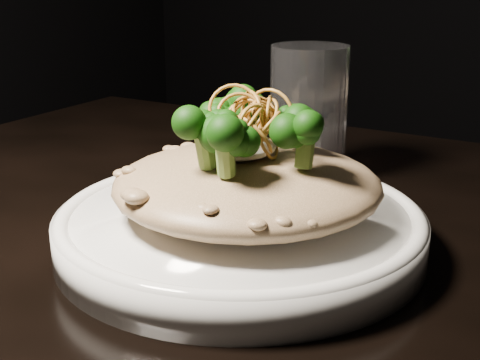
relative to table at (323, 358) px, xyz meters
The scene contains 7 objects.
table is the anchor object (origin of this frame).
plate 0.12m from the table, 169.65° to the right, with size 0.28×0.28×0.03m, color white.
risotto 0.15m from the table, behind, with size 0.20×0.20×0.04m, color brown.
broccoli 0.19m from the table, 169.63° to the right, with size 0.12×0.12×0.04m, color black, non-canonical shape.
cheese 0.18m from the table, 169.02° to the right, with size 0.06×0.06×0.02m, color white.
shallots 0.20m from the table, behind, with size 0.05×0.05×0.03m, color brown, non-canonical shape.
drinking_glass 0.25m from the table, 119.42° to the left, with size 0.08×0.08×0.13m, color white.
Camera 1 is at (0.17, -0.42, 0.96)m, focal length 50.00 mm.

